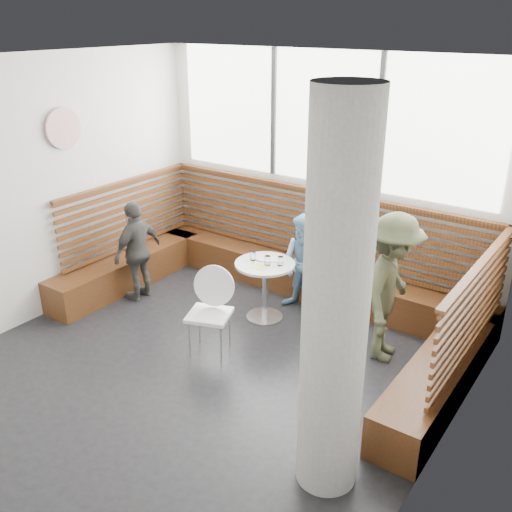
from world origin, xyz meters
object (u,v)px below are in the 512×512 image
Objects in this scene: cafe_chair at (213,304)px; adult_man at (391,288)px; child_back at (305,265)px; child_left at (138,251)px; cafe_table at (265,279)px; concrete_column at (336,307)px.

adult_man reaches higher than cafe_chair.
child_back is at bearing 63.61° from adult_man.
child_back is (-1.31, 0.38, -0.19)m from adult_man.
child_left is (-3.33, -0.56, -0.17)m from adult_man.
child_left is at bearing -163.96° from cafe_table.
cafe_chair is at bearing -101.82° from child_back.
concrete_column is at bearing -53.50° from child_back.
cafe_chair is at bearing 153.80° from concrete_column.
cafe_chair is 0.73× the size of child_left.
concrete_column is 4.05m from child_left.
cafe_chair is 0.76× the size of child_back.
adult_man is (-0.35, 2.01, -0.75)m from concrete_column.
concrete_column is 4.18× the size of cafe_table.
adult_man reaches higher than child_left.
concrete_column reaches higher than child_left.
child_left is at bearing 158.53° from concrete_column.
concrete_column is 3.06m from child_back.
cafe_chair is 1.74m from child_left.
concrete_column is 2.35× the size of child_left.
child_left is (-2.02, -0.95, 0.03)m from child_back.
cafe_table is 0.56× the size of child_left.
child_back is 0.96× the size of child_left.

